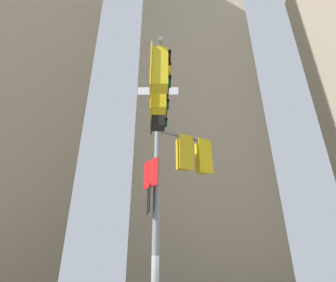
# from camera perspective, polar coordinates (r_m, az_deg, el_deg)

# --- Properties ---
(building_mid_block) EXTENTS (12.47, 12.47, 50.15)m
(building_mid_block) POSITION_cam_1_polar(r_m,az_deg,el_deg) (36.78, 5.91, 12.56)
(building_mid_block) COLOR tan
(building_mid_block) RESTS_ON ground
(signal_pole_assembly) EXTENTS (2.22, 4.15, 8.40)m
(signal_pole_assembly) POSITION_cam_1_polar(r_m,az_deg,el_deg) (7.28, 0.10, -0.64)
(signal_pole_assembly) COLOR gray
(signal_pole_assembly) RESTS_ON ground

